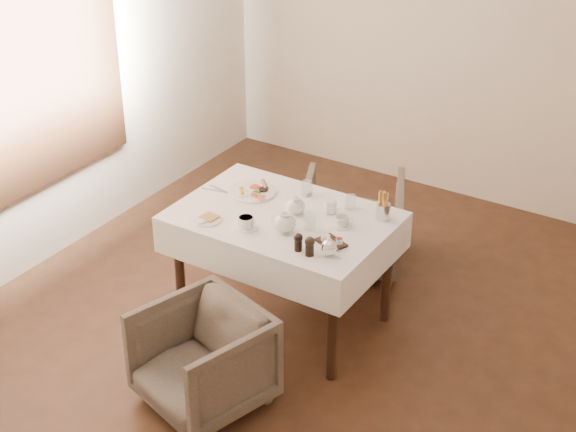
{
  "coord_description": "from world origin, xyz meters",
  "views": [
    {
      "loc": [
        2.02,
        -3.58,
        3.28
      ],
      "look_at": [
        -0.35,
        0.19,
        0.82
      ],
      "focal_mm": 55.0,
      "sensor_mm": 36.0,
      "label": 1
    }
  ],
  "objects_px": {
    "teapot_centre": "(296,205)",
    "table": "(283,232)",
    "armchair_near": "(203,359)",
    "armchair_far": "(353,223)",
    "breakfast_plate": "(253,191)"
  },
  "relations": [
    {
      "from": "armchair_far",
      "to": "breakfast_plate",
      "type": "distance_m",
      "value": 0.89
    },
    {
      "from": "teapot_centre",
      "to": "table",
      "type": "bearing_deg",
      "value": -112.6
    },
    {
      "from": "armchair_near",
      "to": "armchair_far",
      "type": "distance_m",
      "value": 1.72
    },
    {
      "from": "breakfast_plate",
      "to": "armchair_near",
      "type": "bearing_deg",
      "value": -91.79
    },
    {
      "from": "table",
      "to": "teapot_centre",
      "type": "bearing_deg",
      "value": 43.99
    },
    {
      "from": "table",
      "to": "armchair_far",
      "type": "distance_m",
      "value": 0.89
    },
    {
      "from": "breakfast_plate",
      "to": "teapot_centre",
      "type": "distance_m",
      "value": 0.39
    },
    {
      "from": "table",
      "to": "armchair_far",
      "type": "height_order",
      "value": "table"
    },
    {
      "from": "table",
      "to": "armchair_far",
      "type": "xyz_separation_m",
      "value": [
        0.04,
        0.83,
        -0.33
      ]
    },
    {
      "from": "armchair_near",
      "to": "armchair_far",
      "type": "height_order",
      "value": "armchair_far"
    },
    {
      "from": "table",
      "to": "armchair_far",
      "type": "bearing_deg",
      "value": 87.54
    },
    {
      "from": "armchair_far",
      "to": "teapot_centre",
      "type": "relative_size",
      "value": 4.43
    },
    {
      "from": "armchair_near",
      "to": "breakfast_plate",
      "type": "xyz_separation_m",
      "value": [
        -0.36,
        1.04,
        0.48
      ]
    },
    {
      "from": "table",
      "to": "armchair_near",
      "type": "relative_size",
      "value": 2.01
    },
    {
      "from": "armchair_near",
      "to": "teapot_centre",
      "type": "height_order",
      "value": "teapot_centre"
    }
  ]
}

